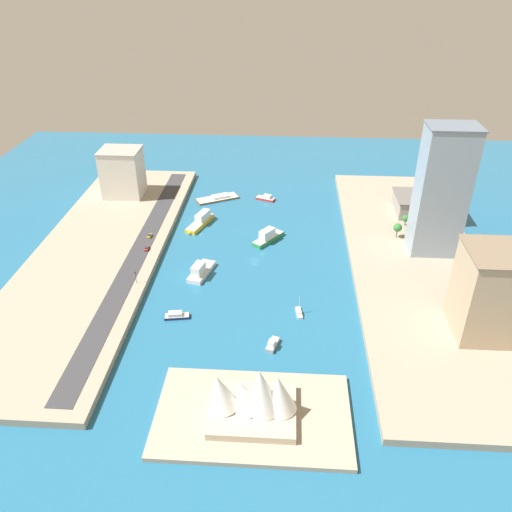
# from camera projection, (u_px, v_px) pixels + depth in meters

# --- Properties ---
(ground_plane) EXTENTS (440.00, 440.00, 0.00)m
(ground_plane) POSITION_uv_depth(u_px,v_px,m) (254.00, 260.00, 282.76)
(ground_plane) COLOR #23668E
(quay_west) EXTENTS (70.00, 240.00, 3.41)m
(quay_west) POSITION_uv_depth(u_px,v_px,m) (416.00, 263.00, 277.08)
(quay_west) COLOR #9E937F
(quay_west) RESTS_ON ground_plane
(quay_east) EXTENTS (70.00, 240.00, 3.41)m
(quay_east) POSITION_uv_depth(u_px,v_px,m) (99.00, 253.00, 286.70)
(quay_east) COLOR #9E937F
(quay_east) RESTS_ON ground_plane
(peninsula_point) EXTENTS (71.36, 43.30, 2.00)m
(peninsula_point) POSITION_uv_depth(u_px,v_px,m) (253.00, 415.00, 187.60)
(peninsula_point) COLOR #A89E89
(peninsula_point) RESTS_ON ground_plane
(road_strip) EXTENTS (10.66, 228.00, 0.15)m
(road_strip) POSITION_uv_depth(u_px,v_px,m) (139.00, 251.00, 284.50)
(road_strip) COLOR #38383D
(road_strip) RESTS_ON quay_east
(patrol_launch_navy) EXTENTS (12.74, 5.83, 3.11)m
(patrol_launch_navy) POSITION_uv_depth(u_px,v_px,m) (177.00, 316.00, 238.20)
(patrol_launch_navy) COLOR #1E284C
(patrol_launch_navy) RESTS_ON ground_plane
(sailboat_small_white) EXTENTS (3.56, 9.56, 9.15)m
(sailboat_small_white) POSITION_uv_depth(u_px,v_px,m) (299.00, 312.00, 240.95)
(sailboat_small_white) COLOR white
(sailboat_small_white) RESTS_ON ground_plane
(barge_flat_brown) EXTENTS (30.13, 22.10, 2.75)m
(barge_flat_brown) POSITION_uv_depth(u_px,v_px,m) (218.00, 198.00, 351.48)
(barge_flat_brown) COLOR brown
(barge_flat_brown) RESTS_ON ground_plane
(ferry_white_commuter) EXTENTS (12.74, 23.70, 7.85)m
(ferry_white_commuter) POSITION_uv_depth(u_px,v_px,m) (201.00, 271.00, 268.98)
(ferry_white_commuter) COLOR silver
(ferry_white_commuter) RESTS_ON ground_plane
(yacht_sleek_gray) EXTENTS (6.08, 11.08, 4.13)m
(yacht_sleek_gray) POSITION_uv_depth(u_px,v_px,m) (273.00, 344.00, 220.78)
(yacht_sleek_gray) COLOR #999EA3
(yacht_sleek_gray) RESTS_ON ground_plane
(ferry_green_doubledeck) EXTENTS (18.62, 22.48, 7.77)m
(ferry_green_doubledeck) POSITION_uv_depth(u_px,v_px,m) (268.00, 237.00, 300.43)
(ferry_green_doubledeck) COLOR #2D8C4C
(ferry_green_doubledeck) RESTS_ON ground_plane
(ferry_yellow_fast) EXTENTS (14.85, 27.81, 7.12)m
(ferry_yellow_fast) POSITION_uv_depth(u_px,v_px,m) (201.00, 221.00, 318.44)
(ferry_yellow_fast) COLOR yellow
(ferry_yellow_fast) RESTS_ON ground_plane
(tugboat_red) EXTENTS (14.20, 9.22, 3.82)m
(tugboat_red) POSITION_uv_depth(u_px,v_px,m) (266.00, 198.00, 350.51)
(tugboat_red) COLOR red
(tugboat_red) RESTS_ON ground_plane
(hotel_broad_white) EXTENTS (26.27, 22.93, 31.84)m
(hotel_broad_white) POSITION_uv_depth(u_px,v_px,m) (123.00, 172.00, 342.56)
(hotel_broad_white) COLOR silver
(hotel_broad_white) RESTS_ON quay_east
(tower_tall_glass) EXTENTS (26.28, 19.79, 70.17)m
(tower_tall_glass) POSITION_uv_depth(u_px,v_px,m) (442.00, 191.00, 268.47)
(tower_tall_glass) COLOR #8C9EB2
(tower_tall_glass) RESTS_ON quay_west
(carpark_squat_concrete) EXTENTS (39.90, 27.71, 11.14)m
(carpark_squat_concrete) POSITION_uv_depth(u_px,v_px,m) (427.00, 204.00, 324.22)
(carpark_squat_concrete) COLOR gray
(carpark_squat_concrete) RESTS_ON quay_west
(apartment_midrise_tan) EXTENTS (32.88, 28.07, 40.05)m
(apartment_midrise_tan) POSITION_uv_depth(u_px,v_px,m) (498.00, 293.00, 215.39)
(apartment_midrise_tan) COLOR tan
(apartment_midrise_tan) RESTS_ON quay_west
(taxi_yellow_cab) EXTENTS (1.90, 4.72, 1.56)m
(taxi_yellow_cab) POSITION_uv_depth(u_px,v_px,m) (150.00, 236.00, 298.16)
(taxi_yellow_cab) COLOR black
(taxi_yellow_cab) RESTS_ON road_strip
(pickup_red) EXTENTS (1.94, 5.04, 1.61)m
(pickup_red) POSITION_uv_depth(u_px,v_px,m) (147.00, 248.00, 285.68)
(pickup_red) COLOR black
(pickup_red) RESTS_ON road_strip
(traffic_light_waterfront) EXTENTS (0.36, 0.36, 6.50)m
(traffic_light_waterfront) POSITION_uv_depth(u_px,v_px,m) (136.00, 275.00, 255.63)
(traffic_light_waterfront) COLOR black
(traffic_light_waterfront) RESTS_ON quay_east
(opera_landmark) EXTENTS (33.94, 26.40, 21.64)m
(opera_landmark) POSITION_uv_depth(u_px,v_px,m) (253.00, 396.00, 182.65)
(opera_landmark) COLOR #BCAD93
(opera_landmark) RESTS_ON peninsula_point
(park_tree_cluster) EXTENTS (18.23, 20.14, 9.58)m
(park_tree_cluster) POSITION_uv_depth(u_px,v_px,m) (410.00, 223.00, 300.93)
(park_tree_cluster) COLOR brown
(park_tree_cluster) RESTS_ON quay_west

